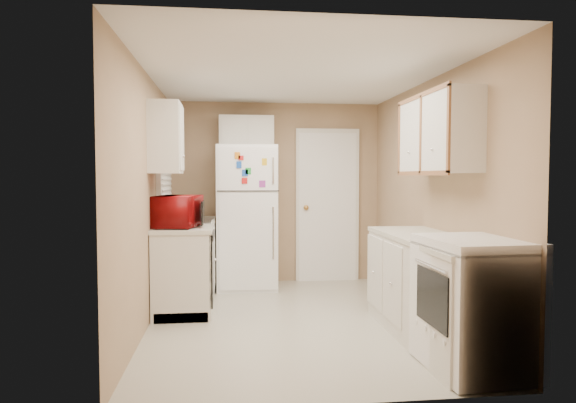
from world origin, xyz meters
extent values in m
plane|color=beige|center=(0.00, 0.00, 0.00)|extent=(3.80, 3.80, 0.00)
plane|color=white|center=(0.00, 0.00, 2.40)|extent=(3.80, 3.80, 0.00)
plane|color=tan|center=(-1.40, 0.00, 1.20)|extent=(3.80, 3.80, 0.00)
plane|color=tan|center=(1.40, 0.00, 1.20)|extent=(3.80, 3.80, 0.00)
plane|color=tan|center=(0.00, 1.90, 1.20)|extent=(2.80, 2.80, 0.00)
plane|color=tan|center=(0.00, -1.90, 1.20)|extent=(2.80, 2.80, 0.00)
cube|color=silver|center=(-1.10, 0.90, 0.45)|extent=(0.60, 1.80, 0.90)
cube|color=black|center=(-0.81, 0.30, 0.49)|extent=(0.03, 0.58, 0.72)
cube|color=gray|center=(-1.10, 1.05, 0.86)|extent=(0.54, 0.74, 0.16)
imported|color=maroon|center=(-1.15, 0.37, 1.05)|extent=(0.63, 0.42, 0.39)
imported|color=silver|center=(-1.11, 1.56, 1.00)|extent=(0.11, 0.12, 0.21)
cube|color=silver|center=(-1.36, 1.05, 1.60)|extent=(0.10, 0.98, 1.08)
cube|color=silver|center=(-1.25, 0.22, 1.80)|extent=(0.30, 0.45, 0.70)
cube|color=white|center=(-0.40, 1.55, 0.90)|extent=(0.77, 0.75, 1.81)
cube|color=silver|center=(-0.40, 1.75, 2.00)|extent=(0.70, 0.30, 0.40)
cube|color=white|center=(0.70, 1.86, 1.02)|extent=(0.86, 0.06, 2.08)
cube|color=silver|center=(1.10, -0.80, 0.45)|extent=(0.60, 2.00, 0.90)
cube|color=white|center=(1.14, -1.45, 0.49)|extent=(0.69, 0.84, 0.98)
cube|color=silver|center=(1.25, -0.50, 1.80)|extent=(0.30, 1.20, 0.70)
camera|label=1|loc=(-0.65, -4.97, 1.43)|focal=32.00mm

